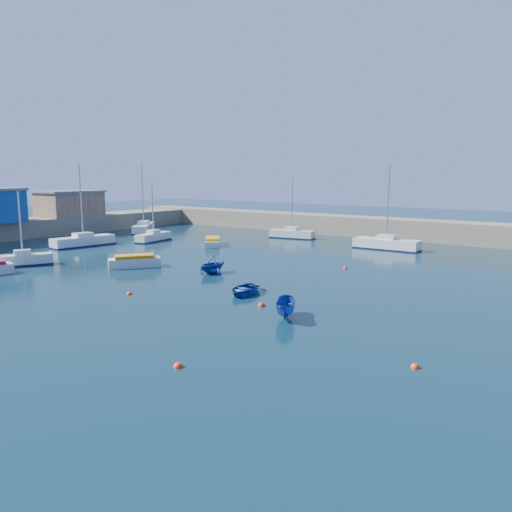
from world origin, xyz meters
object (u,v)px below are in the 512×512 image
Objects in this scene: brick_shed_a at (69,204)px; sailboat_6 at (386,244)px; sailboat_3 at (154,237)px; dinghy_left at (212,264)px; sailboat_5 at (292,234)px; dinghy_right at (286,308)px; dinghy_center at (244,289)px; sailboat_4 at (144,228)px; sailboat_2 at (83,241)px; motorboat_2 at (213,242)px; motorboat_1 at (134,261)px; sailboat_1 at (23,259)px.

brick_shed_a is 45.45m from sailboat_6.
sailboat_3 reaches higher than dinghy_left.
sailboat_5 reaches higher than dinghy_right.
sailboat_4 is at bearing 137.15° from dinghy_center.
sailboat_6 is at bearing -109.00° from sailboat_5.
dinghy_center is (44.32, -15.08, -3.76)m from brick_shed_a.
sailboat_2 is 3.33× the size of dinghy_left.
sailboat_5 is 1.68× the size of motorboat_2.
sailboat_2 is 37.52m from dinghy_right.
sailboat_3 reaches higher than motorboat_2.
dinghy_center is at bearing -40.53° from sailboat_3.
sailboat_2 is 2.89× the size of dinghy_center.
dinghy_left is at bearing 50.49° from motorboat_1.
dinghy_right is at bearing -11.50° from sailboat_2.
sailboat_1 is (20.87, -18.53, -3.52)m from brick_shed_a.
sailboat_4 is 29.13m from motorboat_1.
motorboat_1 is at bearing 148.59° from sailboat_6.
sailboat_6 is 3.34× the size of dinghy_left.
dinghy_center is at bearing -163.56° from sailboat_5.
brick_shed_a is 11.17m from sailboat_4.
dinghy_center is at bearing -8.81° from sailboat_2.
motorboat_2 is at bearing 100.63° from sailboat_1.
dinghy_center is at bearing 32.90° from sailboat_1.
sailboat_6 is 3.23× the size of dinghy_right.
dinghy_right is at bearing 19.49° from motorboat_1.
dinghy_left is (-6.46, -22.19, 0.11)m from sailboat_6.
sailboat_3 reaches higher than motorboat_1.
sailboat_1 is 19.34m from sailboat_3.
sailboat_2 reaches higher than sailboat_1.
dinghy_left reaches higher than motorboat_2.
dinghy_center is at bearing 179.62° from sailboat_6.
sailboat_1 is at bearing -103.32° from sailboat_4.
sailboat_1 is 10.58m from motorboat_1.
sailboat_3 is at bearing 149.97° from motorboat_2.
dinghy_center is at bearing -18.79° from brick_shed_a.
dinghy_center is (36.11, -21.82, -0.31)m from sailboat_4.
brick_shed_a is at bearing 129.64° from dinghy_right.
dinghy_center is 1.15× the size of dinghy_left.
sailboat_5 is 32.17m from dinghy_center.
sailboat_5 is 37.77m from dinghy_right.
sailboat_2 is 15.31m from motorboat_2.
dinghy_center is 1.11× the size of dinghy_right.
sailboat_1 is 29.08m from dinghy_right.
sailboat_6 is 2.03× the size of motorboat_2.
sailboat_5 is 1.70× the size of motorboat_1.
motorboat_2 is 1.64× the size of dinghy_left.
motorboat_1 is (8.92, 5.70, -0.05)m from sailboat_1.
sailboat_3 reaches higher than dinghy_center.
sailboat_6 reaches higher than dinghy_right.
motorboat_2 is (5.11, 20.63, -0.11)m from sailboat_1.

